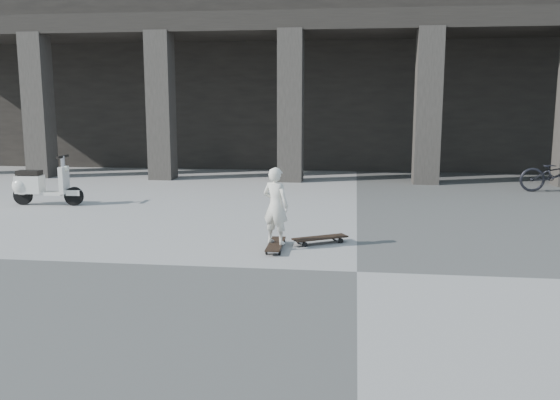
# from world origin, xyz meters

# --- Properties ---
(ground) EXTENTS (90.00, 90.00, 0.00)m
(ground) POSITION_xyz_m (0.00, 0.00, 0.00)
(ground) COLOR #4B4B49
(ground) RESTS_ON ground
(colonnade) EXTENTS (28.00, 8.82, 6.00)m
(colonnade) POSITION_xyz_m (-0.00, 13.77, 3.03)
(colonnade) COLOR black
(colonnade) RESTS_ON ground
(longboard) EXTENTS (0.22, 0.90, 0.09)m
(longboard) POSITION_xyz_m (-1.18, 1.02, 0.07)
(longboard) COLOR black
(longboard) RESTS_ON ground
(skateboard_spare) EXTENTS (0.86, 0.63, 0.10)m
(skateboard_spare) POSITION_xyz_m (-0.56, 1.45, 0.08)
(skateboard_spare) COLOR black
(skateboard_spare) RESTS_ON ground
(child) EXTENTS (0.48, 0.41, 1.12)m
(child) POSITION_xyz_m (-1.18, 1.02, 0.65)
(child) COLOR silver
(child) RESTS_ON longboard
(scooter) EXTENTS (1.50, 0.49, 1.04)m
(scooter) POSITION_xyz_m (-6.65, 4.11, 0.41)
(scooter) COLOR black
(scooter) RESTS_ON ground
(bicycle) EXTENTS (1.74, 0.72, 0.89)m
(bicycle) POSITION_xyz_m (4.72, 7.30, 0.45)
(bicycle) COLOR black
(bicycle) RESTS_ON ground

